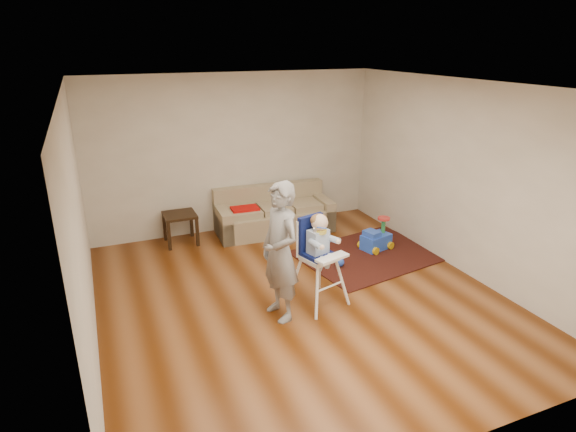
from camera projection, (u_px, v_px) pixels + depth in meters
name	position (u px, v px, depth m)	size (l,w,h in m)	color
ground	(300.00, 297.00, 6.33)	(5.50, 5.50, 0.00)	#522508
room_envelope	(284.00, 149.00, 6.14)	(5.04, 5.52, 2.72)	beige
sofa	(274.00, 210.00, 8.38)	(2.05, 0.92, 0.78)	gray
side_table	(181.00, 228.00, 7.94)	(0.51, 0.51, 0.51)	black
area_rug	(369.00, 255.00, 7.56)	(2.09, 1.57, 0.02)	black
ride_on_toy	(376.00, 234.00, 7.68)	(0.46, 0.33, 0.50)	blue
toy_ball	(339.00, 262.00, 7.12)	(0.14, 0.14, 0.14)	blue
high_chair	(319.00, 261.00, 5.99)	(0.70, 0.70, 1.22)	white
adult	(280.00, 252.00, 5.61)	(0.62, 0.41, 1.70)	gray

